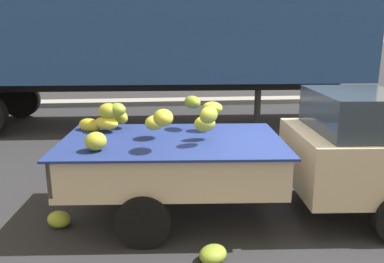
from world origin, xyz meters
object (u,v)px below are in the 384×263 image
semi_trailer (133,30)px  fallen_banana_bunch_near_tailgate (59,219)px  fallen_banana_bunch_by_wheel (213,254)px  pickup_truck (321,152)px

semi_trailer → fallen_banana_bunch_near_tailgate: semi_trailer is taller
fallen_banana_bunch_near_tailgate → fallen_banana_bunch_by_wheel: size_ratio=0.93×
pickup_truck → fallen_banana_bunch_near_tailgate: (-3.48, -0.08, -0.78)m
semi_trailer → fallen_banana_bunch_near_tailgate: 6.34m
semi_trailer → fallen_banana_bunch_by_wheel: size_ratio=35.99×
semi_trailer → pickup_truck: bearing=-62.2°
semi_trailer → fallen_banana_bunch_near_tailgate: size_ratio=38.84×
semi_trailer → fallen_banana_bunch_near_tailgate: (-0.75, -5.81, -2.44)m
fallen_banana_bunch_near_tailgate → fallen_banana_bunch_by_wheel: bearing=-27.6°
pickup_truck → semi_trailer: bearing=119.4°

